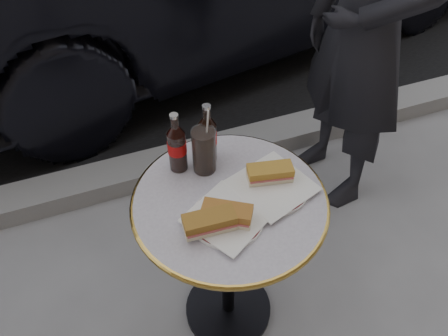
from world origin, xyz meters
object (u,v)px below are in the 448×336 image
object	(u,v)px
plate_left	(227,218)
cola_glass	(204,150)
cola_bottle_left	(177,142)
bistro_table	(229,263)
cola_bottle_right	(207,133)
pedestrian	(366,31)
plate_right	(272,187)

from	to	relation	value
plate_left	cola_glass	size ratio (longest dim) A/B	1.35
cola_bottle_left	cola_glass	size ratio (longest dim) A/B	1.36
bistro_table	cola_bottle_right	xyz separation A→B (m)	(-0.00, 0.19, 0.48)
plate_left	cola_bottle_right	distance (m)	0.29
cola_bottle_left	pedestrian	xyz separation A→B (m)	(0.92, 0.34, 0.04)
plate_right	cola_bottle_left	world-z (taller)	cola_bottle_left
cola_bottle_left	cola_glass	world-z (taller)	cola_bottle_left
plate_left	plate_right	size ratio (longest dim) A/B	0.94
plate_left	bistro_table	bearing A→B (deg)	63.49
bistro_table	cola_bottle_right	world-z (taller)	cola_bottle_right
cola_bottle_right	pedestrian	world-z (taller)	pedestrian
pedestrian	plate_left	bearing A→B (deg)	-59.91
plate_right	cola_glass	distance (m)	0.25
bistro_table	cola_glass	bearing A→B (deg)	100.97
bistro_table	cola_glass	world-z (taller)	cola_glass
plate_right	cola_bottle_right	size ratio (longest dim) A/B	1.05
cola_bottle_left	cola_glass	xyz separation A→B (m)	(0.08, -0.04, -0.03)
cola_bottle_right	pedestrian	xyz separation A→B (m)	(0.81, 0.33, 0.04)
cola_glass	pedestrian	size ratio (longest dim) A/B	0.09
cola_bottle_right	cola_glass	xyz separation A→B (m)	(-0.03, -0.04, -0.03)
cola_bottle_right	cola_bottle_left	bearing A→B (deg)	-176.69
cola_bottle_left	cola_glass	distance (m)	0.09
cola_bottle_left	cola_bottle_right	distance (m)	0.11
cola_bottle_left	pedestrian	size ratio (longest dim) A/B	0.13
cola_bottle_left	bistro_table	bearing A→B (deg)	-60.24
pedestrian	cola_glass	bearing A→B (deg)	-71.26
cola_glass	pedestrian	distance (m)	0.92
plate_right	cola_glass	size ratio (longest dim) A/B	1.44
plate_left	cola_bottle_left	distance (m)	0.29
plate_left	cola_bottle_right	size ratio (longest dim) A/B	0.98
bistro_table	plate_left	world-z (taller)	plate_left
bistro_table	pedestrian	distance (m)	1.10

